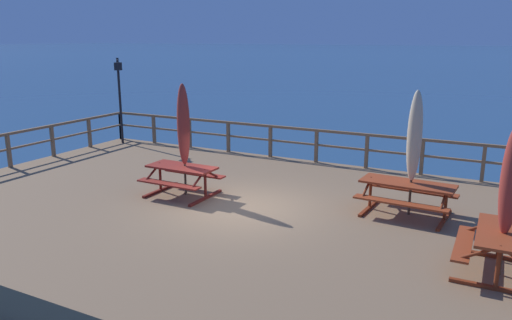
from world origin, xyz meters
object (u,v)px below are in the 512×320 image
patio_umbrella_tall_back_left (415,137)px  lamp_post_hooked (119,88)px  picnic_table_mid_centre (500,243)px  patio_umbrella_short_back (511,182)px  picnic_table_mid_right (182,174)px  picnic_table_back_right (407,191)px  patio_umbrella_tall_mid_right (183,125)px

patio_umbrella_tall_back_left → lamp_post_hooked: size_ratio=0.89×
picnic_table_mid_centre → patio_umbrella_short_back: 1.10m
picnic_table_mid_centre → picnic_table_mid_right: bearing=171.5°
picnic_table_back_right → patio_umbrella_short_back: patio_umbrella_short_back is taller
picnic_table_mid_right → patio_umbrella_tall_mid_right: (0.05, 0.07, 1.26)m
picnic_table_mid_centre → lamp_post_hooked: size_ratio=0.53×
picnic_table_mid_right → patio_umbrella_tall_mid_right: patio_umbrella_tall_mid_right is taller
picnic_table_mid_right → patio_umbrella_tall_back_left: 5.71m
picnic_table_mid_centre → patio_umbrella_tall_mid_right: patio_umbrella_tall_mid_right is taller
picnic_table_mid_right → lamp_post_hooked: bearing=144.1°
picnic_table_mid_centre → patio_umbrella_tall_mid_right: size_ratio=0.60×
patio_umbrella_short_back → lamp_post_hooked: 14.14m
patio_umbrella_tall_mid_right → patio_umbrella_short_back: patio_umbrella_tall_mid_right is taller
patio_umbrella_tall_mid_right → lamp_post_hooked: bearing=144.8°
picnic_table_back_right → patio_umbrella_tall_mid_right: size_ratio=0.75×
picnic_table_mid_right → patio_umbrella_tall_back_left: (5.44, 1.19, 1.25)m
picnic_table_mid_right → picnic_table_mid_centre: (7.35, -1.10, -0.00)m
picnic_table_back_right → lamp_post_hooked: bearing=164.9°
patio_umbrella_tall_back_left → patio_umbrella_tall_mid_right: (-5.39, -1.13, 0.00)m
picnic_table_back_right → lamp_post_hooked: lamp_post_hooked is taller
patio_umbrella_tall_mid_right → lamp_post_hooked: (-5.77, 4.06, 0.30)m
picnic_table_mid_centre → patio_umbrella_tall_back_left: 3.24m
picnic_table_back_right → patio_umbrella_tall_back_left: bearing=42.8°
patio_umbrella_tall_back_left → picnic_table_back_right: bearing=-137.2°
picnic_table_mid_centre → patio_umbrella_short_back: patio_umbrella_short_back is taller
lamp_post_hooked → picnic_table_mid_right: bearing=-35.9°
picnic_table_back_right → picnic_table_mid_right: bearing=-168.1°
picnic_table_back_right → patio_umbrella_tall_back_left: size_ratio=0.75×
picnic_table_back_right → lamp_post_hooked: 11.60m
patio_umbrella_tall_mid_right → picnic_table_mid_centre: bearing=-9.1°
patio_umbrella_tall_back_left → patio_umbrella_short_back: patio_umbrella_tall_back_left is taller
picnic_table_mid_right → patio_umbrella_tall_mid_right: 1.26m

